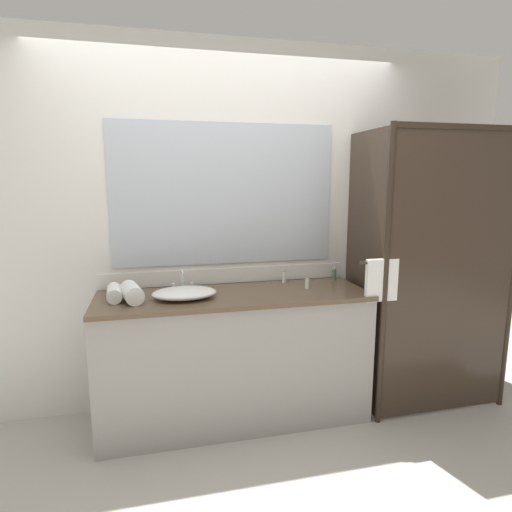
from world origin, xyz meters
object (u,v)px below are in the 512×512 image
(amenity_bottle_shampoo, at_px, (284,277))
(amenity_bottle_body_wash, at_px, (334,274))
(rolled_towel_near_edge, at_px, (114,293))
(rolled_towel_middle, at_px, (132,293))
(faucet, at_px, (182,284))
(sink_basin, at_px, (184,293))
(amenity_bottle_conditioner, at_px, (307,284))

(amenity_bottle_shampoo, distance_m, amenity_bottle_body_wash, 0.39)
(rolled_towel_near_edge, bearing_deg, rolled_towel_middle, -29.81)
(amenity_bottle_body_wash, bearing_deg, amenity_bottle_shampoo, 178.44)
(faucet, bearing_deg, rolled_towel_middle, -150.95)
(amenity_bottle_shampoo, bearing_deg, rolled_towel_near_edge, -170.98)
(rolled_towel_near_edge, relative_size, rolled_towel_middle, 0.97)
(faucet, bearing_deg, sink_basin, -90.00)
(faucet, xyz_separation_m, amenity_bottle_body_wash, (1.13, 0.06, -0.00))
(sink_basin, distance_m, faucet, 0.18)
(faucet, relative_size, amenity_bottle_body_wash, 1.71)
(sink_basin, height_order, amenity_bottle_body_wash, amenity_bottle_body_wash)
(amenity_bottle_body_wash, bearing_deg, amenity_bottle_conditioner, -146.36)
(faucet, relative_size, amenity_bottle_conditioner, 2.26)
(rolled_towel_middle, bearing_deg, rolled_towel_near_edge, 150.19)
(faucet, distance_m, amenity_bottle_shampoo, 0.74)
(sink_basin, bearing_deg, rolled_towel_middle, -179.52)
(sink_basin, distance_m, amenity_bottle_shampoo, 0.78)
(rolled_towel_near_edge, height_order, rolled_towel_middle, rolled_towel_middle)
(rolled_towel_middle, bearing_deg, faucet, 29.05)
(sink_basin, bearing_deg, rolled_towel_near_edge, 172.05)
(amenity_bottle_shampoo, xyz_separation_m, rolled_towel_near_edge, (-1.17, -0.19, 0.00))
(faucet, distance_m, rolled_towel_middle, 0.37)
(sink_basin, height_order, faucet, faucet)
(rolled_towel_near_edge, bearing_deg, amenity_bottle_conditioner, -0.62)
(rolled_towel_middle, bearing_deg, sink_basin, 0.48)
(amenity_bottle_shampoo, bearing_deg, rolled_towel_middle, -166.81)
(sink_basin, distance_m, amenity_bottle_body_wash, 1.16)
(sink_basin, xyz_separation_m, rolled_towel_near_edge, (-0.43, 0.06, 0.01))
(amenity_bottle_body_wash, bearing_deg, faucet, -176.98)
(sink_basin, relative_size, rolled_towel_middle, 1.78)
(rolled_towel_near_edge, bearing_deg, sink_basin, -7.95)
(rolled_towel_middle, bearing_deg, amenity_bottle_body_wash, 9.32)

